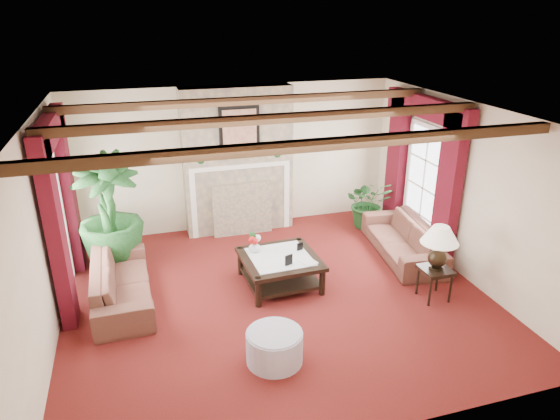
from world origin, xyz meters
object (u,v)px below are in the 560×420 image
object	(u,v)px
sofa_right	(403,233)
ottoman	(274,347)
potted_palm	(112,236)
coffee_table	(280,270)
sofa_left	(120,276)
side_table	(434,283)

from	to	relation	value
sofa_right	ottoman	bearing A→B (deg)	-46.91
potted_palm	sofa_right	bearing A→B (deg)	-12.05
coffee_table	ottoman	xyz separation A→B (m)	(-0.58, -1.72, -0.03)
sofa_left	sofa_right	world-z (taller)	sofa_right
sofa_right	side_table	bearing A→B (deg)	-3.41
sofa_right	potted_palm	bearing A→B (deg)	-94.60
side_table	potted_palm	bearing A→B (deg)	151.96
sofa_right	side_table	distance (m)	1.40
side_table	sofa_left	bearing A→B (deg)	164.08
coffee_table	side_table	xyz separation A→B (m)	(2.03, -1.03, 0.01)
coffee_table	side_table	bearing A→B (deg)	-29.21
sofa_right	side_table	size ratio (longest dim) A/B	4.31
side_table	ottoman	size ratio (longest dim) A/B	0.72
sofa_left	side_table	world-z (taller)	sofa_left
sofa_right	coffee_table	world-z (taller)	sofa_right
sofa_right	coffee_table	size ratio (longest dim) A/B	1.87
potted_palm	ottoman	xyz separation A→B (m)	(1.86, -3.07, -0.33)
sofa_left	side_table	xyz separation A→B (m)	(4.35, -1.24, -0.15)
potted_palm	side_table	distance (m)	5.07
coffee_table	side_table	distance (m)	2.28
potted_palm	coffee_table	bearing A→B (deg)	-29.02
ottoman	sofa_right	bearing A→B (deg)	35.65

